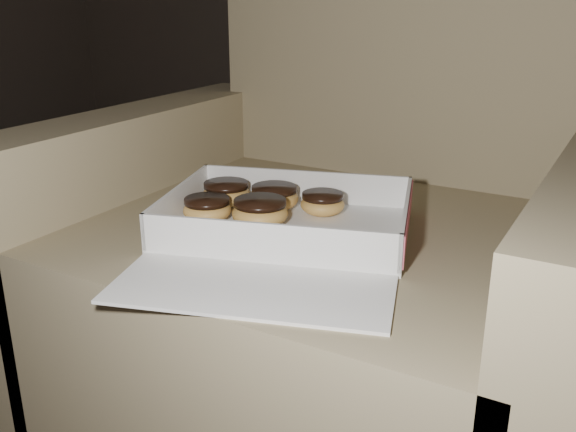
# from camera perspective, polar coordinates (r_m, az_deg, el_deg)

# --- Properties ---
(floor) EXTENTS (4.50, 4.50, 0.00)m
(floor) POSITION_cam_1_polar(r_m,az_deg,el_deg) (1.87, -22.64, -9.30)
(floor) COLOR black
(floor) RESTS_ON ground
(armchair) EXTENTS (1.01, 0.85, 1.05)m
(armchair) POSITION_cam_1_polar(r_m,az_deg,el_deg) (1.25, 4.41, -5.43)
(armchair) COLOR #8C7E59
(armchair) RESTS_ON floor
(bakery_box) EXTENTS (0.51, 0.55, 0.07)m
(bakery_box) POSITION_cam_1_polar(r_m,az_deg,el_deg) (1.04, -0.33, -1.52)
(bakery_box) COLOR white
(bakery_box) RESTS_ON armchair
(donut_a) EXTENTS (0.08, 0.08, 0.04)m
(donut_a) POSITION_cam_1_polar(r_m,az_deg,el_deg) (1.11, -7.19, 0.64)
(donut_a) COLOR #ECB752
(donut_a) RESTS_ON bakery_box
(donut_b) EXTENTS (0.09, 0.09, 0.05)m
(donut_b) POSITION_cam_1_polar(r_m,az_deg,el_deg) (1.08, -2.51, 0.36)
(donut_b) COLOR #ECB752
(donut_b) RESTS_ON bakery_box
(donut_c) EXTENTS (0.08, 0.08, 0.04)m
(donut_c) POSITION_cam_1_polar(r_m,az_deg,el_deg) (1.13, 3.09, 1.16)
(donut_c) COLOR #ECB752
(donut_c) RESTS_ON bakery_box
(donut_d) EXTENTS (0.09, 0.09, 0.04)m
(donut_d) POSITION_cam_1_polar(r_m,az_deg,el_deg) (1.16, -1.23, 1.70)
(donut_d) COLOR #ECB752
(donut_d) RESTS_ON bakery_box
(donut_e) EXTENTS (0.09, 0.09, 0.04)m
(donut_e) POSITION_cam_1_polar(r_m,az_deg,el_deg) (1.19, -5.50, 2.05)
(donut_e) COLOR #ECB752
(donut_e) RESTS_ON bakery_box
(crumb_a) EXTENTS (0.01, 0.01, 0.00)m
(crumb_a) POSITION_cam_1_polar(r_m,az_deg,el_deg) (0.97, -0.34, -3.31)
(crumb_a) COLOR black
(crumb_a) RESTS_ON bakery_box
(crumb_b) EXTENTS (0.01, 0.01, 0.00)m
(crumb_b) POSITION_cam_1_polar(r_m,az_deg,el_deg) (1.03, 8.62, -2.14)
(crumb_b) COLOR black
(crumb_b) RESTS_ON bakery_box
(crumb_c) EXTENTS (0.01, 0.01, 0.00)m
(crumb_c) POSITION_cam_1_polar(r_m,az_deg,el_deg) (1.00, 6.58, -2.77)
(crumb_c) COLOR black
(crumb_c) RESTS_ON bakery_box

